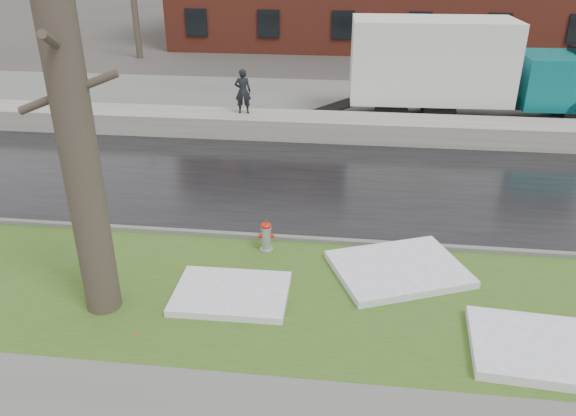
# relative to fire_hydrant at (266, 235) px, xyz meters

# --- Properties ---
(ground) EXTENTS (120.00, 120.00, 0.00)m
(ground) POSITION_rel_fire_hydrant_xyz_m (1.02, -0.46, -0.43)
(ground) COLOR #47423D
(ground) RESTS_ON ground
(verge) EXTENTS (60.00, 4.50, 0.04)m
(verge) POSITION_rel_fire_hydrant_xyz_m (1.02, -1.71, -0.41)
(verge) COLOR #2F4F1A
(verge) RESTS_ON ground
(road) EXTENTS (60.00, 7.00, 0.03)m
(road) POSITION_rel_fire_hydrant_xyz_m (1.02, 4.04, -0.42)
(road) COLOR black
(road) RESTS_ON ground
(parking_lot) EXTENTS (60.00, 9.00, 0.03)m
(parking_lot) POSITION_rel_fire_hydrant_xyz_m (1.02, 12.54, -0.42)
(parking_lot) COLOR slate
(parking_lot) RESTS_ON ground
(curb) EXTENTS (60.00, 0.15, 0.14)m
(curb) POSITION_rel_fire_hydrant_xyz_m (1.02, 0.54, -0.36)
(curb) COLOR slate
(curb) RESTS_ON ground
(snowbank) EXTENTS (60.00, 1.60, 0.75)m
(snowbank) POSITION_rel_fire_hydrant_xyz_m (1.02, 8.24, -0.06)
(snowbank) COLOR #A49E96
(snowbank) RESTS_ON ground
(fire_hydrant) EXTENTS (0.36, 0.32, 0.74)m
(fire_hydrant) POSITION_rel_fire_hydrant_xyz_m (0.00, 0.00, 0.00)
(fire_hydrant) COLOR #A4A6AC
(fire_hydrant) RESTS_ON verge
(tree) EXTENTS (1.65, 1.94, 8.00)m
(tree) POSITION_rel_fire_hydrant_xyz_m (-2.73, -2.45, 3.64)
(tree) COLOR brown
(tree) RESTS_ON verge
(box_truck) EXTENTS (11.31, 3.00, 3.76)m
(box_truck) POSITION_rel_fire_hydrant_xyz_m (5.69, 10.96, 1.56)
(box_truck) COLOR black
(box_truck) RESTS_ON ground
(worker) EXTENTS (0.62, 0.46, 1.57)m
(worker) POSITION_rel_fire_hydrant_xyz_m (-2.14, 8.32, 1.10)
(worker) COLOR black
(worker) RESTS_ON snowbank
(snow_patch_near) EXTENTS (3.17, 2.84, 0.16)m
(snow_patch_near) POSITION_rel_fire_hydrant_xyz_m (2.89, -0.56, -0.31)
(snow_patch_near) COLOR white
(snow_patch_near) RESTS_ON verge
(snow_patch_far) EXTENTS (2.23, 1.64, 0.14)m
(snow_patch_far) POSITION_rel_fire_hydrant_xyz_m (-0.40, -1.86, -0.32)
(snow_patch_far) COLOR white
(snow_patch_far) RESTS_ON verge
(snow_patch_side) EXTENTS (2.93, 2.00, 0.18)m
(snow_patch_side) POSITION_rel_fire_hydrant_xyz_m (5.39, -2.86, -0.30)
(snow_patch_side) COLOR white
(snow_patch_side) RESTS_ON verge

